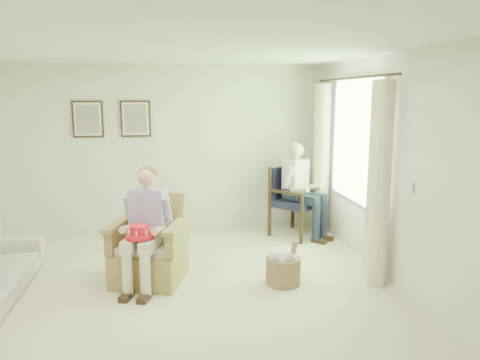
{
  "coord_description": "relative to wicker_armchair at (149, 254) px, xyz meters",
  "views": [
    {
      "loc": [
        -0.02,
        -4.6,
        2.14
      ],
      "look_at": [
        0.93,
        1.28,
        1.05
      ],
      "focal_mm": 35.0,
      "sensor_mm": 36.0,
      "label": 1
    }
  ],
  "objects": [
    {
      "name": "floor",
      "position": [
        0.24,
        -0.68,
        -0.32
      ],
      "size": [
        5.5,
        5.5,
        0.0
      ],
      "primitive_type": "plane",
      "color": "beige",
      "rests_on": "ground"
    },
    {
      "name": "back_wall",
      "position": [
        0.24,
        2.07,
        0.98
      ],
      "size": [
        5.0,
        0.04,
        2.6
      ],
      "primitive_type": "cube",
      "color": "silver",
      "rests_on": "ground"
    },
    {
      "name": "front_wall",
      "position": [
        0.24,
        -3.43,
        0.98
      ],
      "size": [
        5.0,
        0.04,
        2.6
      ],
      "primitive_type": "cube",
      "color": "silver",
      "rests_on": "ground"
    },
    {
      "name": "right_wall",
      "position": [
        2.74,
        -0.68,
        0.98
      ],
      "size": [
        0.04,
        5.5,
        2.6
      ],
      "primitive_type": "cube",
      "color": "silver",
      "rests_on": "ground"
    },
    {
      "name": "ceiling",
      "position": [
        0.24,
        -0.68,
        2.28
      ],
      "size": [
        5.0,
        5.5,
        0.02
      ],
      "primitive_type": "cube",
      "color": "white",
      "rests_on": "back_wall"
    },
    {
      "name": "window",
      "position": [
        2.7,
        0.52,
        1.27
      ],
      "size": [
        0.13,
        2.5,
        1.63
      ],
      "color": "#2D6B23",
      "rests_on": "right_wall"
    },
    {
      "name": "curtain_left",
      "position": [
        2.57,
        -0.46,
        0.83
      ],
      "size": [
        0.34,
        0.34,
        2.3
      ],
      "primitive_type": "cylinder",
      "color": "beige",
      "rests_on": "ground"
    },
    {
      "name": "curtain_right",
      "position": [
        2.57,
        1.5,
        0.83
      ],
      "size": [
        0.34,
        0.34,
        2.3
      ],
      "primitive_type": "cylinder",
      "color": "beige",
      "rests_on": "ground"
    },
    {
      "name": "framed_print_left",
      "position": [
        -0.91,
        2.03,
        1.46
      ],
      "size": [
        0.45,
        0.05,
        0.55
      ],
      "color": "#382114",
      "rests_on": "back_wall"
    },
    {
      "name": "framed_print_right",
      "position": [
        -0.21,
        2.03,
        1.46
      ],
      "size": [
        0.45,
        0.05,
        0.55
      ],
      "color": "#382114",
      "rests_on": "back_wall"
    },
    {
      "name": "wicker_armchair",
      "position": [
        0.0,
        0.0,
        0.0
      ],
      "size": [
        0.78,
        0.77,
        0.99
      ],
      "rotation": [
        0.0,
        0.0,
        -0.31
      ],
      "color": "#A2884C",
      "rests_on": "ground"
    },
    {
      "name": "wood_armchair",
      "position": [
        2.19,
        1.55,
        0.26
      ],
      "size": [
        0.68,
        0.64,
        1.04
      ],
      "rotation": [
        0.0,
        0.0,
        0.7
      ],
      "color": "black",
      "rests_on": "ground"
    },
    {
      "name": "person_wicker",
      "position": [
        -0.0,
        -0.13,
        0.46
      ],
      "size": [
        0.4,
        0.62,
        1.33
      ],
      "rotation": [
        0.0,
        0.0,
        -0.31
      ],
      "color": "beige",
      "rests_on": "ground"
    },
    {
      "name": "person_dark",
      "position": [
        2.19,
        1.38,
        0.52
      ],
      "size": [
        0.4,
        0.63,
        1.4
      ],
      "rotation": [
        0.0,
        0.0,
        0.7
      ],
      "color": "#192038",
      "rests_on": "ground"
    },
    {
      "name": "red_hat",
      "position": [
        -0.08,
        -0.33,
        0.36
      ],
      "size": [
        0.3,
        0.3,
        0.14
      ],
      "color": "red",
      "rests_on": "person_wicker"
    },
    {
      "name": "hatbox",
      "position": [
        1.51,
        -0.35,
        -0.09
      ],
      "size": [
        0.5,
        0.5,
        0.58
      ],
      "color": "tan",
      "rests_on": "ground"
    }
  ]
}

